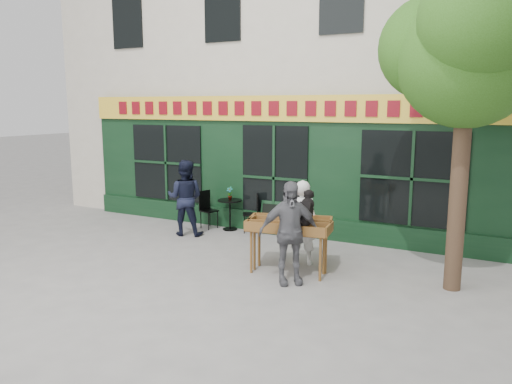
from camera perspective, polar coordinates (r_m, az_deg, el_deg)
ground at (r=10.26m, az=-3.55°, el=-7.55°), size 80.00×80.00×0.00m
building at (r=15.34m, az=8.35°, el=16.91°), size 14.00×7.26×10.00m
street_tree at (r=8.82m, az=23.49°, el=15.84°), size 3.05×2.90×5.60m
book_cart_center at (r=9.16m, az=3.75°, el=-4.35°), size 1.57×0.81×0.99m
dog at (r=8.88m, az=5.72°, el=-1.74°), size 0.41×0.64×0.60m
woman at (r=9.74m, az=5.30°, el=-3.47°), size 0.65×0.47×1.66m
book_cart_right at (r=9.44m, az=3.97°, el=-3.92°), size 1.61×1.01×0.99m
man_right at (r=8.63m, az=3.80°, el=-4.67°), size 1.12×0.98×1.81m
bistro_table at (r=12.40m, az=-3.00°, el=-1.89°), size 0.60×0.60×0.76m
bistro_chair_left at (r=12.66m, az=-5.65°, el=-1.61°), size 0.45×0.45×0.95m
bistro_chair_right at (r=12.17m, az=-0.23°, el=-2.03°), size 0.49×0.49×0.95m
potted_plant at (r=12.32m, az=-3.02°, el=-0.14°), size 0.18×0.12×0.33m
man_left at (r=11.96m, az=-8.10°, el=-0.66°), size 1.05×0.93×1.81m
chalkboard at (r=12.03m, az=1.71°, el=-2.95°), size 0.57×0.22×0.79m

